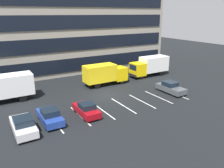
{
  "coord_description": "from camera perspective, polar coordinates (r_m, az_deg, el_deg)",
  "views": [
    {
      "loc": [
        -14.18,
        -24.74,
        10.71
      ],
      "look_at": [
        1.01,
        0.58,
        1.4
      ],
      "focal_mm": 36.41,
      "sensor_mm": 36.0,
      "label": 1
    }
  ],
  "objects": [
    {
      "name": "sedan_charcoal",
      "position": [
        32.63,
        14.51,
        -0.88
      ],
      "size": [
        1.82,
        4.35,
        1.56
      ],
      "color": "#474C51",
      "rests_on": "ground_plane"
    },
    {
      "name": "sedan_silver",
      "position": [
        22.85,
        -21.39,
        -9.65
      ],
      "size": [
        1.85,
        4.42,
        1.58
      ],
      "color": "silver",
      "rests_on": "ground_plane"
    },
    {
      "name": "box_truck_yellow_all",
      "position": [
        34.74,
        -1.79,
        2.66
      ],
      "size": [
        6.98,
        2.31,
        3.24
      ],
      "color": "yellow",
      "rests_on": "ground_plane"
    },
    {
      "name": "box_truck_yellow",
      "position": [
        40.45,
        9.48,
        4.66
      ],
      "size": [
        7.23,
        2.4,
        3.35
      ],
      "color": "yellow",
      "rests_on": "ground_plane"
    },
    {
      "name": "sedan_maroon",
      "position": [
        24.91,
        -6.44,
        -6.35
      ],
      "size": [
        1.69,
        4.04,
        1.45
      ],
      "color": "maroon",
      "rests_on": "ground_plane"
    },
    {
      "name": "lot_markings",
      "position": [
        27.52,
        2.81,
        -5.41
      ],
      "size": [
        16.94,
        5.4,
        0.01
      ],
      "color": "silver",
      "rests_on": "ground_plane"
    },
    {
      "name": "sedan_navy",
      "position": [
        24.01,
        -15.34,
        -7.76
      ],
      "size": [
        1.78,
        4.25,
        1.52
      ],
      "color": "navy",
      "rests_on": "ground_plane"
    },
    {
      "name": "ground_plane",
      "position": [
        30.46,
        -1.07,
        -3.09
      ],
      "size": [
        120.0,
        120.0,
        0.0
      ],
      "primitive_type": "plane",
      "color": "black"
    },
    {
      "name": "office_building",
      "position": [
        45.12,
        -12.86,
        12.61
      ],
      "size": [
        40.58,
        11.75,
        14.4
      ],
      "color": "gray",
      "rests_on": "ground_plane"
    },
    {
      "name": "box_truck_blue",
      "position": [
        30.97,
        -25.53,
        -0.79
      ],
      "size": [
        7.3,
        2.42,
        3.38
      ],
      "color": "#194799",
      "rests_on": "ground_plane"
    }
  ]
}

